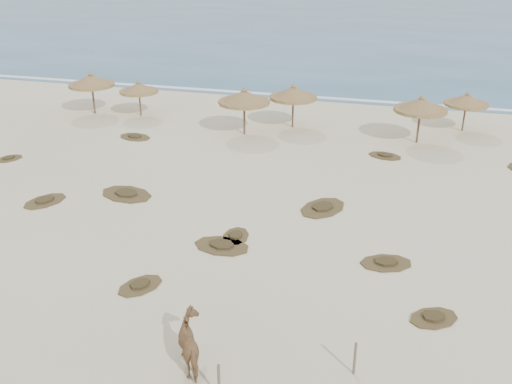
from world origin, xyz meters
TOP-DOWN VIEW (x-y plane):
  - ground at (0.00, 0.00)m, footprint 160.00×160.00m
  - ocean at (0.00, 75.00)m, footprint 200.00×100.00m
  - foam_line at (0.00, 26.00)m, footprint 70.00×0.60m
  - palapa_0 at (-15.87, 17.59)m, footprint 3.28×3.28m
  - palapa_1 at (-12.47, 17.94)m, footprint 3.32×3.32m
  - palapa_2 at (-4.34, 15.93)m, footprint 4.17×4.17m
  - palapa_3 at (-1.69, 18.12)m, footprint 3.88×3.88m
  - palapa_4 at (9.05, 20.23)m, footprint 3.53×3.53m
  - palapa_5 at (6.24, 17.08)m, footprint 3.53×3.53m
  - horse at (0.26, -5.00)m, footprint 1.73×1.96m
  - fence_post_near at (1.36, -6.03)m, footprint 0.10×0.10m
  - fence_post_far at (4.78, -4.15)m, footprint 0.08×0.08m
  - scrub_0 at (-10.58, 3.69)m, footprint 2.12×2.48m
  - scrub_1 at (-7.24, 5.43)m, footprint 3.13×2.45m
  - scrub_2 at (-0.87, 2.73)m, footprint 1.19×1.72m
  - scrub_3 at (2.20, 6.40)m, footprint 2.66×3.07m
  - scrub_4 at (5.31, 2.21)m, footprint 2.35×1.94m
  - scrub_6 at (-10.73, 13.44)m, footprint 2.39×1.84m
  - scrub_7 at (4.54, 14.11)m, footprint 2.19×1.73m
  - scrub_8 at (-15.88, 8.09)m, footprint 1.68×1.85m
  - scrub_9 at (-1.18, 1.82)m, footprint 2.47×1.74m
  - scrub_11 at (-3.09, -1.67)m, footprint 1.85×2.07m
  - scrub_12 at (7.02, -0.89)m, footprint 2.04×1.90m

SIDE VIEW (x-z plane):
  - ground at x=0.00m, z-range 0.00..0.00m
  - ocean at x=0.00m, z-range 0.00..0.01m
  - foam_line at x=0.00m, z-range 0.00..0.01m
  - scrub_3 at x=2.20m, z-range -0.03..0.13m
  - scrub_6 at x=-10.73m, z-range -0.03..0.13m
  - scrub_7 at x=4.54m, z-range -0.03..0.13m
  - scrub_9 at x=-1.18m, z-range -0.03..0.13m
  - scrub_11 at x=-3.09m, z-range -0.03..0.13m
  - scrub_12 at x=7.02m, z-range -0.03..0.13m
  - scrub_0 at x=-10.58m, z-range -0.03..0.13m
  - scrub_1 at x=-7.24m, z-range -0.03..0.13m
  - scrub_2 at x=-0.87m, z-range -0.03..0.13m
  - scrub_4 at x=5.31m, z-range -0.03..0.13m
  - scrub_8 at x=-15.88m, z-range -0.03..0.13m
  - fence_post_far at x=4.78m, z-range 0.00..1.09m
  - fence_post_near at x=1.36m, z-range 0.00..1.12m
  - horse at x=0.26m, z-range 0.00..1.53m
  - palapa_1 at x=-12.47m, z-range 0.69..3.19m
  - palapa_4 at x=9.05m, z-range 0.71..3.30m
  - palapa_3 at x=-1.69m, z-range 0.80..3.70m
  - palapa_0 at x=-15.87m, z-range 0.82..3.80m
  - palapa_5 at x=6.24m, z-range 0.82..3.81m
  - palapa_2 at x=-4.34m, z-range 0.83..3.86m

